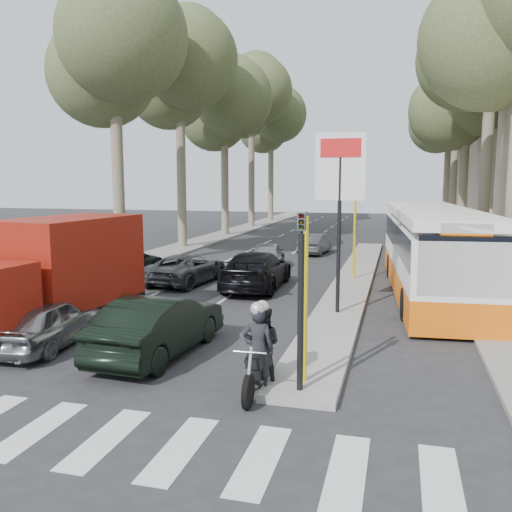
{
  "coord_description": "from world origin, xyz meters",
  "views": [
    {
      "loc": [
        5.01,
        -11.44,
        4.18
      ],
      "look_at": [
        0.25,
        6.48,
        1.6
      ],
      "focal_mm": 38.0,
      "sensor_mm": 36.0,
      "label": 1
    }
  ],
  "objects_px": {
    "city_bus": "(432,250)",
    "motorcycle": "(260,349)",
    "silver_hatchback": "(48,322)",
    "red_truck": "(57,272)",
    "dark_hatchback": "(159,325)"
  },
  "relations": [
    {
      "from": "city_bus",
      "to": "motorcycle",
      "type": "height_order",
      "value": "city_bus"
    },
    {
      "from": "silver_hatchback",
      "to": "red_truck",
      "type": "distance_m",
      "value": 1.9
    },
    {
      "from": "silver_hatchback",
      "to": "city_bus",
      "type": "xyz_separation_m",
      "value": [
        9.7,
        9.05,
        1.06
      ]
    },
    {
      "from": "silver_hatchback",
      "to": "red_truck",
      "type": "height_order",
      "value": "red_truck"
    },
    {
      "from": "red_truck",
      "to": "city_bus",
      "type": "xyz_separation_m",
      "value": [
        10.38,
        7.61,
        0.03
      ]
    },
    {
      "from": "silver_hatchback",
      "to": "dark_hatchback",
      "type": "height_order",
      "value": "dark_hatchback"
    },
    {
      "from": "silver_hatchback",
      "to": "city_bus",
      "type": "distance_m",
      "value": 13.31
    },
    {
      "from": "silver_hatchback",
      "to": "motorcycle",
      "type": "bearing_deg",
      "value": 163.16
    },
    {
      "from": "silver_hatchback",
      "to": "dark_hatchback",
      "type": "xyz_separation_m",
      "value": [
        3.0,
        0.13,
        0.1
      ]
    },
    {
      "from": "dark_hatchback",
      "to": "red_truck",
      "type": "xyz_separation_m",
      "value": [
        -3.68,
        1.31,
        0.93
      ]
    },
    {
      "from": "red_truck",
      "to": "motorcycle",
      "type": "bearing_deg",
      "value": -17.01
    },
    {
      "from": "silver_hatchback",
      "to": "motorcycle",
      "type": "xyz_separation_m",
      "value": [
        5.89,
        -1.35,
        0.21
      ]
    },
    {
      "from": "silver_hatchback",
      "to": "dark_hatchback",
      "type": "distance_m",
      "value": 3.0
    },
    {
      "from": "motorcycle",
      "to": "city_bus",
      "type": "bearing_deg",
      "value": 68.28
    },
    {
      "from": "red_truck",
      "to": "motorcycle",
      "type": "relative_size",
      "value": 2.8
    }
  ]
}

